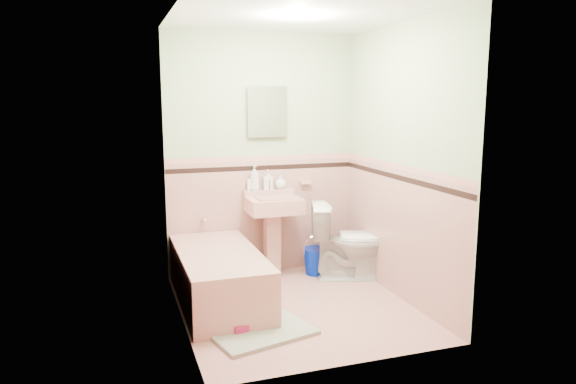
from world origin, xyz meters
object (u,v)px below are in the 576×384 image
object	(u,v)px
bathtub	(219,279)
soap_bottle_mid	(268,180)
shoe	(242,328)
sink	(274,238)
bucket	(316,261)
toilet	(349,241)
medicine_cabinet	(267,112)
soap_bottle_right	(281,182)
soap_bottle_left	(254,178)

from	to	relation	value
bathtub	soap_bottle_mid	bearing A→B (deg)	46.44
soap_bottle_mid	shoe	size ratio (longest dim) A/B	1.52
sink	bucket	distance (m)	0.54
sink	toilet	distance (m)	0.78
sink	soap_bottle_mid	size ratio (longest dim) A/B	4.02
bathtub	soap_bottle_mid	world-z (taller)	soap_bottle_mid
sink	medicine_cabinet	distance (m)	1.30
soap_bottle_right	bathtub	bearing A→B (deg)	-138.89
sink	soap_bottle_mid	world-z (taller)	soap_bottle_mid
soap_bottle_mid	medicine_cabinet	bearing A→B (deg)	80.86
soap_bottle_left	toilet	size ratio (longest dim) A/B	0.33
sink	shoe	bearing A→B (deg)	-117.25
bathtub	medicine_cabinet	bearing A→B (deg)	47.42
soap_bottle_mid	bucket	world-z (taller)	soap_bottle_mid
soap_bottle_mid	soap_bottle_right	bearing A→B (deg)	0.00
sink	soap_bottle_mid	bearing A→B (deg)	91.54
toilet	soap_bottle_left	bearing A→B (deg)	80.71
sink	bucket	bearing A→B (deg)	-5.93
sink	medicine_cabinet	bearing A→B (deg)	90.00
toilet	bucket	distance (m)	0.43
soap_bottle_mid	sink	bearing A→B (deg)	-88.46
sink	shoe	world-z (taller)	sink
soap_bottle_mid	soap_bottle_right	distance (m)	0.14
soap_bottle_left	bucket	distance (m)	1.10
toilet	shoe	distance (m)	1.72
toilet	sink	bearing A→B (deg)	87.43
sink	soap_bottle_right	bearing A→B (deg)	53.44
medicine_cabinet	soap_bottle_left	bearing A→B (deg)	-168.72
soap_bottle_right	toilet	distance (m)	0.94
bathtub	bucket	bearing A→B (deg)	23.04
bathtub	shoe	xyz separation A→B (m)	(0.03, -0.73, -0.17)
bathtub	sink	world-z (taller)	sink
bathtub	sink	distance (m)	0.88
bathtub	sink	xyz separation A→B (m)	(0.68, 0.53, 0.19)
bucket	soap_bottle_left	bearing A→B (deg)	159.42
bathtub	bucket	world-z (taller)	bathtub
soap_bottle_left	soap_bottle_right	size ratio (longest dim) A/B	1.77
sink	bucket	size ratio (longest dim) A/B	3.00
medicine_cabinet	bucket	xyz separation A→B (m)	(0.45, -0.26, -1.56)
bathtub	toilet	distance (m)	1.44
soap_bottle_left	shoe	size ratio (longest dim) A/B	1.89
soap_bottle_left	bucket	world-z (taller)	soap_bottle_left
bucket	shoe	bearing A→B (deg)	-132.33
medicine_cabinet	sink	bearing A→B (deg)	-90.00
soap_bottle_left	sink	bearing A→B (deg)	-50.11
sink	toilet	xyz separation A→B (m)	(0.73, -0.27, -0.03)
soap_bottle_right	sink	bearing A→B (deg)	-126.56
shoe	bucket	bearing A→B (deg)	36.42
soap_bottle_mid	bathtub	bearing A→B (deg)	-133.56
soap_bottle_mid	soap_bottle_right	world-z (taller)	soap_bottle_mid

